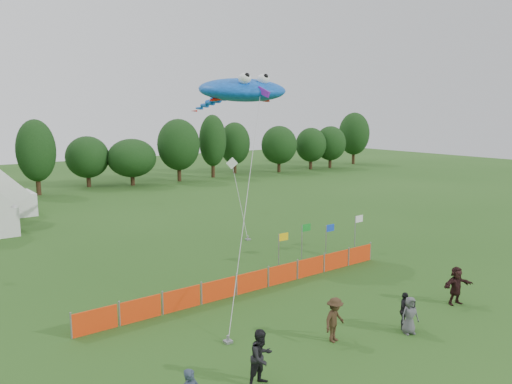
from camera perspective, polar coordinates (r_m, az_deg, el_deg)
ground at (r=20.89m, az=10.31°, el=-16.42°), size 160.00×160.00×0.00m
treeline at (r=59.87m, az=-21.61°, el=4.01°), size 104.57×8.78×8.36m
tent_right at (r=48.11m, az=-26.80°, el=-0.55°), size 4.57×3.65×3.22m
barrier_fence at (r=25.54m, az=-0.45°, el=-10.19°), size 17.90×0.06×1.00m
flag_row at (r=31.31m, az=7.24°, el=-4.86°), size 6.73×0.74×2.30m
spectator_b at (r=17.34m, az=0.61°, el=-18.37°), size 1.03×0.86×1.92m
spectator_c at (r=20.44m, az=8.99°, el=-14.22°), size 1.28×0.90×1.80m
spectator_d at (r=22.17m, az=16.58°, el=-12.88°), size 0.99×0.82×1.58m
spectator_e at (r=21.83m, az=17.16°, el=-13.31°), size 0.89×0.74×1.55m
spectator_f at (r=25.56m, az=21.90°, el=-9.89°), size 1.77×0.93×1.82m
stingray_kite at (r=32.02m, az=-1.91°, el=11.51°), size 11.59×18.04×11.29m
small_kite_white at (r=42.20m, az=-2.29°, el=1.03°), size 6.04×10.15×4.86m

